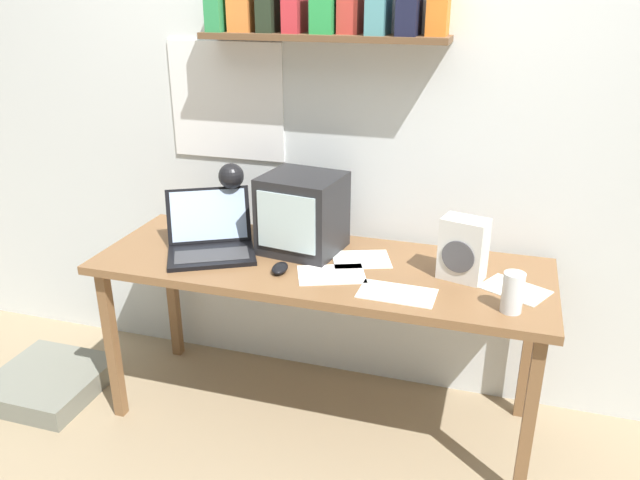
{
  "coord_description": "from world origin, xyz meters",
  "views": [
    {
      "loc": [
        0.68,
        -2.21,
        1.8
      ],
      "look_at": [
        0.0,
        0.0,
        0.85
      ],
      "focal_mm": 35.0,
      "sensor_mm": 36.0,
      "label": 1
    }
  ],
  "objects_px": {
    "crt_monitor": "(302,213)",
    "loose_paper_near_monitor": "(515,289)",
    "desk_lamp": "(232,184)",
    "computer_mouse": "(280,268)",
    "floor_cushion": "(48,382)",
    "corner_desk": "(320,277)",
    "open_notebook": "(361,259)",
    "laptop": "(210,238)",
    "juice_glass": "(512,294)",
    "loose_paper_near_laptop": "(331,274)",
    "space_heater": "(463,249)",
    "printed_handout": "(397,293)"
  },
  "relations": [
    {
      "from": "space_heater",
      "to": "loose_paper_near_laptop",
      "type": "height_order",
      "value": "space_heater"
    },
    {
      "from": "laptop",
      "to": "computer_mouse",
      "type": "xyz_separation_m",
      "value": [
        0.35,
        -0.11,
        -0.05
      ]
    },
    {
      "from": "crt_monitor",
      "to": "laptop",
      "type": "distance_m",
      "value": 0.4
    },
    {
      "from": "laptop",
      "to": "floor_cushion",
      "type": "bearing_deg",
      "value": 165.81
    },
    {
      "from": "open_notebook",
      "to": "loose_paper_near_laptop",
      "type": "bearing_deg",
      "value": -114.22
    },
    {
      "from": "crt_monitor",
      "to": "open_notebook",
      "type": "relative_size",
      "value": 1.26
    },
    {
      "from": "space_heater",
      "to": "computer_mouse",
      "type": "relative_size",
      "value": 2.22
    },
    {
      "from": "desk_lamp",
      "to": "computer_mouse",
      "type": "relative_size",
      "value": 3.11
    },
    {
      "from": "crt_monitor",
      "to": "juice_glass",
      "type": "height_order",
      "value": "crt_monitor"
    },
    {
      "from": "juice_glass",
      "to": "printed_handout",
      "type": "height_order",
      "value": "juice_glass"
    },
    {
      "from": "desk_lamp",
      "to": "laptop",
      "type": "bearing_deg",
      "value": -118.95
    },
    {
      "from": "laptop",
      "to": "crt_monitor",
      "type": "bearing_deg",
      "value": -8.72
    },
    {
      "from": "crt_monitor",
      "to": "computer_mouse",
      "type": "xyz_separation_m",
      "value": [
        -0.02,
        -0.24,
        -0.15
      ]
    },
    {
      "from": "juice_glass",
      "to": "floor_cushion",
      "type": "relative_size",
      "value": 0.3
    },
    {
      "from": "corner_desk",
      "to": "open_notebook",
      "type": "distance_m",
      "value": 0.18
    },
    {
      "from": "space_heater",
      "to": "open_notebook",
      "type": "bearing_deg",
      "value": -172.64
    },
    {
      "from": "space_heater",
      "to": "floor_cushion",
      "type": "xyz_separation_m",
      "value": [
        -1.85,
        -0.24,
        -0.82
      ]
    },
    {
      "from": "open_notebook",
      "to": "loose_paper_near_monitor",
      "type": "height_order",
      "value": "same"
    },
    {
      "from": "desk_lamp",
      "to": "computer_mouse",
      "type": "xyz_separation_m",
      "value": [
        0.32,
        -0.29,
        -0.23
      ]
    },
    {
      "from": "computer_mouse",
      "to": "floor_cushion",
      "type": "height_order",
      "value": "computer_mouse"
    },
    {
      "from": "loose_paper_near_monitor",
      "to": "loose_paper_near_laptop",
      "type": "relative_size",
      "value": 0.91
    },
    {
      "from": "crt_monitor",
      "to": "space_heater",
      "type": "distance_m",
      "value": 0.68
    },
    {
      "from": "crt_monitor",
      "to": "loose_paper_near_monitor",
      "type": "distance_m",
      "value": 0.9
    },
    {
      "from": "computer_mouse",
      "to": "loose_paper_near_laptop",
      "type": "height_order",
      "value": "computer_mouse"
    },
    {
      "from": "desk_lamp",
      "to": "printed_handout",
      "type": "distance_m",
      "value": 0.9
    },
    {
      "from": "space_heater",
      "to": "crt_monitor",
      "type": "bearing_deg",
      "value": -172.43
    },
    {
      "from": "computer_mouse",
      "to": "open_notebook",
      "type": "bearing_deg",
      "value": 36.41
    },
    {
      "from": "printed_handout",
      "to": "desk_lamp",
      "type": "bearing_deg",
      "value": 156.91
    },
    {
      "from": "printed_handout",
      "to": "loose_paper_near_monitor",
      "type": "bearing_deg",
      "value": 21.13
    },
    {
      "from": "laptop",
      "to": "juice_glass",
      "type": "distance_m",
      "value": 1.24
    },
    {
      "from": "computer_mouse",
      "to": "floor_cushion",
      "type": "bearing_deg",
      "value": -175.68
    },
    {
      "from": "open_notebook",
      "to": "floor_cushion",
      "type": "distance_m",
      "value": 1.63
    },
    {
      "from": "crt_monitor",
      "to": "juice_glass",
      "type": "relative_size",
      "value": 2.42
    },
    {
      "from": "laptop",
      "to": "loose_paper_near_laptop",
      "type": "relative_size",
      "value": 1.52
    },
    {
      "from": "crt_monitor",
      "to": "loose_paper_near_monitor",
      "type": "bearing_deg",
      "value": -0.27
    },
    {
      "from": "printed_handout",
      "to": "loose_paper_near_laptop",
      "type": "height_order",
      "value": "same"
    },
    {
      "from": "desk_lamp",
      "to": "space_heater",
      "type": "distance_m",
      "value": 1.03
    },
    {
      "from": "juice_glass",
      "to": "open_notebook",
      "type": "xyz_separation_m",
      "value": [
        -0.6,
        0.27,
        -0.06
      ]
    },
    {
      "from": "space_heater",
      "to": "computer_mouse",
      "type": "distance_m",
      "value": 0.71
    },
    {
      "from": "space_heater",
      "to": "computer_mouse",
      "type": "xyz_separation_m",
      "value": [
        -0.69,
        -0.15,
        -0.11
      ]
    },
    {
      "from": "desk_lamp",
      "to": "juice_glass",
      "type": "distance_m",
      "value": 1.27
    },
    {
      "from": "loose_paper_near_laptop",
      "to": "space_heater",
      "type": "bearing_deg",
      "value": 13.95
    },
    {
      "from": "space_heater",
      "to": "loose_paper_near_laptop",
      "type": "bearing_deg",
      "value": -151.2
    },
    {
      "from": "laptop",
      "to": "juice_glass",
      "type": "bearing_deg",
      "value": -36.08
    },
    {
      "from": "loose_paper_near_monitor",
      "to": "floor_cushion",
      "type": "height_order",
      "value": "loose_paper_near_monitor"
    },
    {
      "from": "corner_desk",
      "to": "desk_lamp",
      "type": "height_order",
      "value": "desk_lamp"
    },
    {
      "from": "laptop",
      "to": "desk_lamp",
      "type": "distance_m",
      "value": 0.26
    },
    {
      "from": "space_heater",
      "to": "printed_handout",
      "type": "relative_size",
      "value": 0.86
    },
    {
      "from": "desk_lamp",
      "to": "open_notebook",
      "type": "bearing_deg",
      "value": -27.92
    },
    {
      "from": "loose_paper_near_laptop",
      "to": "floor_cushion",
      "type": "relative_size",
      "value": 0.63
    }
  ]
}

